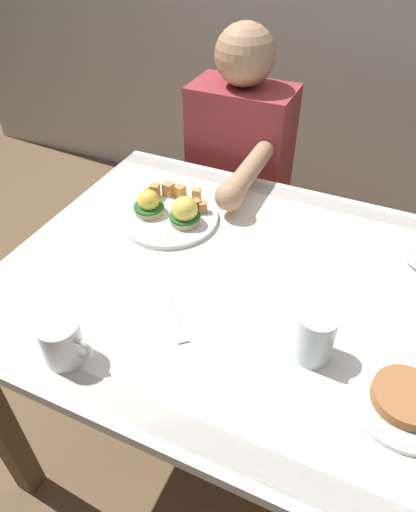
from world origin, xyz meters
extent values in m
plane|color=brown|center=(0.00, 0.00, 0.00)|extent=(6.00, 6.00, 0.00)
cube|color=white|center=(0.00, 0.00, 0.73)|extent=(1.20, 0.90, 0.03)
cube|color=#4C6BB7|center=(0.00, -0.40, 0.74)|extent=(1.20, 0.06, 0.00)
cube|color=#4C6BB7|center=(0.00, 0.40, 0.74)|extent=(1.20, 0.06, 0.00)
cube|color=brown|center=(-0.55, 0.40, 0.36)|extent=(0.06, 0.06, 0.71)
cylinder|color=white|center=(-0.30, 0.14, 0.75)|extent=(0.27, 0.27, 0.01)
cylinder|color=tan|center=(-0.36, 0.13, 0.76)|extent=(0.08, 0.08, 0.02)
cylinder|color=#236028|center=(-0.36, 0.13, 0.78)|extent=(0.08, 0.08, 0.01)
sphere|color=yellow|center=(-0.36, 0.13, 0.79)|extent=(0.06, 0.06, 0.06)
cylinder|color=tan|center=(-0.25, 0.13, 0.76)|extent=(0.08, 0.08, 0.02)
cylinder|color=#236028|center=(-0.25, 0.13, 0.78)|extent=(0.08, 0.08, 0.01)
sphere|color=#F7DB56|center=(-0.25, 0.13, 0.80)|extent=(0.07, 0.07, 0.07)
cube|color=tan|center=(-0.23, 0.19, 0.77)|extent=(0.03, 0.03, 0.03)
cube|color=tan|center=(-0.38, 0.21, 0.77)|extent=(0.03, 0.03, 0.04)
cube|color=#B77A42|center=(-0.24, 0.19, 0.77)|extent=(0.03, 0.03, 0.04)
cube|color=tan|center=(-0.27, 0.24, 0.77)|extent=(0.03, 0.03, 0.04)
cube|color=tan|center=(-0.35, 0.23, 0.77)|extent=(0.03, 0.03, 0.04)
cube|color=tan|center=(-0.32, 0.24, 0.77)|extent=(0.03, 0.03, 0.04)
cube|color=tan|center=(-0.34, 0.24, 0.77)|extent=(0.03, 0.03, 0.02)
cube|color=#AD7038|center=(-0.39, 0.19, 0.77)|extent=(0.03, 0.03, 0.03)
cylinder|color=white|center=(-0.27, -0.36, 0.79)|extent=(0.08, 0.08, 0.09)
cylinder|color=black|center=(-0.27, -0.36, 0.83)|extent=(0.07, 0.07, 0.01)
torus|color=white|center=(-0.23, -0.36, 0.79)|extent=(0.06, 0.01, 0.06)
cube|color=silver|center=(-0.13, -0.16, 0.74)|extent=(0.09, 0.10, 0.00)
cube|color=silver|center=(-0.08, -0.22, 0.74)|extent=(0.04, 0.04, 0.00)
cylinder|color=silver|center=(0.17, -0.15, 0.80)|extent=(0.08, 0.08, 0.11)
cylinder|color=silver|center=(0.17, -0.15, 0.77)|extent=(0.07, 0.07, 0.06)
cylinder|color=white|center=(0.35, -0.19, 0.75)|extent=(0.20, 0.20, 0.01)
cylinder|color=#A36638|center=(0.35, -0.19, 0.76)|extent=(0.12, 0.12, 0.02)
cylinder|color=#33333D|center=(-0.37, 0.53, 0.23)|extent=(0.11, 0.11, 0.45)
cylinder|color=#33333D|center=(-0.19, 0.53, 0.23)|extent=(0.11, 0.11, 0.45)
cube|color=#993338|center=(-0.28, 0.63, 0.70)|extent=(0.34, 0.20, 0.50)
sphere|color=tan|center=(-0.28, 0.63, 1.04)|extent=(0.19, 0.19, 0.19)
cylinder|color=tan|center=(-0.16, 0.38, 0.80)|extent=(0.06, 0.30, 0.06)
sphere|color=tan|center=(-0.16, 0.23, 0.80)|extent=(0.08, 0.08, 0.08)
camera|label=1|loc=(0.22, -0.75, 1.48)|focal=32.20mm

